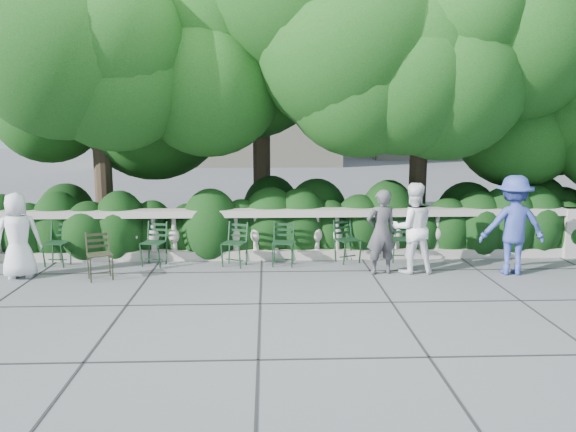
{
  "coord_description": "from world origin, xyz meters",
  "views": [
    {
      "loc": [
        -0.38,
        -9.11,
        2.75
      ],
      "look_at": [
        0.0,
        1.0,
        1.0
      ],
      "focal_mm": 35.0,
      "sensor_mm": 36.0,
      "label": 1
    }
  ],
  "objects_px": {
    "chair_d": "(402,263)",
    "person_casual_man": "(412,228)",
    "chair_c": "(232,268)",
    "chair_a": "(151,267)",
    "person_businessman": "(18,235)",
    "chair_e": "(282,267)",
    "chair_b": "(54,268)",
    "chair_weathered": "(102,281)",
    "person_older_blue": "(513,225)",
    "person_woman_grey": "(381,232)",
    "chair_f": "(351,264)"
  },
  "relations": [
    {
      "from": "chair_f",
      "to": "chair_weathered",
      "type": "bearing_deg",
      "value": 168.55
    },
    {
      "from": "chair_c",
      "to": "person_businessman",
      "type": "relative_size",
      "value": 0.56
    },
    {
      "from": "chair_f",
      "to": "chair_d",
      "type": "bearing_deg",
      "value": -23.09
    },
    {
      "from": "chair_c",
      "to": "person_casual_man",
      "type": "bearing_deg",
      "value": 12.66
    },
    {
      "from": "chair_weathered",
      "to": "person_woman_grey",
      "type": "bearing_deg",
      "value": -20.11
    },
    {
      "from": "chair_c",
      "to": "chair_a",
      "type": "bearing_deg",
      "value": -163.59
    },
    {
      "from": "chair_c",
      "to": "person_woman_grey",
      "type": "distance_m",
      "value": 2.85
    },
    {
      "from": "chair_a",
      "to": "chair_d",
      "type": "xyz_separation_m",
      "value": [
        4.8,
        0.13,
        0.0
      ]
    },
    {
      "from": "chair_d",
      "to": "person_woman_grey",
      "type": "bearing_deg",
      "value": -128.27
    },
    {
      "from": "chair_d",
      "to": "person_businessman",
      "type": "bearing_deg",
      "value": -173.02
    },
    {
      "from": "person_businessman",
      "to": "person_casual_man",
      "type": "bearing_deg",
      "value": 164.6
    },
    {
      "from": "person_casual_man",
      "to": "chair_weathered",
      "type": "bearing_deg",
      "value": 0.46
    },
    {
      "from": "chair_b",
      "to": "person_casual_man",
      "type": "bearing_deg",
      "value": 2.26
    },
    {
      "from": "chair_weathered",
      "to": "chair_b",
      "type": "bearing_deg",
      "value": 116.66
    },
    {
      "from": "chair_d",
      "to": "person_older_blue",
      "type": "height_order",
      "value": "person_older_blue"
    },
    {
      "from": "chair_b",
      "to": "chair_c",
      "type": "distance_m",
      "value": 3.33
    },
    {
      "from": "chair_b",
      "to": "person_woman_grey",
      "type": "distance_m",
      "value": 6.11
    },
    {
      "from": "chair_c",
      "to": "chair_f",
      "type": "xyz_separation_m",
      "value": [
        2.29,
        0.21,
        0.0
      ]
    },
    {
      "from": "chair_f",
      "to": "chair_weathered",
      "type": "xyz_separation_m",
      "value": [
        -4.46,
        -1.02,
        0.0
      ]
    },
    {
      "from": "person_older_blue",
      "to": "chair_weathered",
      "type": "bearing_deg",
      "value": 4.83
    },
    {
      "from": "chair_b",
      "to": "chair_weathered",
      "type": "height_order",
      "value": "same"
    },
    {
      "from": "chair_e",
      "to": "chair_f",
      "type": "bearing_deg",
      "value": 14.81
    },
    {
      "from": "chair_d",
      "to": "person_casual_man",
      "type": "distance_m",
      "value": 1.05
    },
    {
      "from": "chair_weathered",
      "to": "chair_e",
      "type": "bearing_deg",
      "value": -9.33
    },
    {
      "from": "person_casual_man",
      "to": "person_businessman",
      "type": "bearing_deg",
      "value": -2.88
    },
    {
      "from": "chair_e",
      "to": "person_businessman",
      "type": "height_order",
      "value": "person_businessman"
    },
    {
      "from": "chair_c",
      "to": "chair_d",
      "type": "height_order",
      "value": "same"
    },
    {
      "from": "chair_f",
      "to": "person_older_blue",
      "type": "xyz_separation_m",
      "value": [
        2.76,
        -0.78,
        0.89
      ]
    },
    {
      "from": "chair_c",
      "to": "chair_f",
      "type": "bearing_deg",
      "value": 25.21
    },
    {
      "from": "chair_b",
      "to": "chair_d",
      "type": "xyz_separation_m",
      "value": [
        6.61,
        0.09,
        0.0
      ]
    },
    {
      "from": "chair_f",
      "to": "person_businessman",
      "type": "xyz_separation_m",
      "value": [
        -5.95,
        -0.72,
        0.76
      ]
    },
    {
      "from": "chair_b",
      "to": "chair_e",
      "type": "height_order",
      "value": "same"
    },
    {
      "from": "chair_f",
      "to": "person_businessman",
      "type": "bearing_deg",
      "value": 162.57
    },
    {
      "from": "person_older_blue",
      "to": "chair_c",
      "type": "bearing_deg",
      "value": -3.54
    },
    {
      "from": "chair_c",
      "to": "person_woman_grey",
      "type": "bearing_deg",
      "value": 9.94
    },
    {
      "from": "chair_e",
      "to": "person_businessman",
      "type": "bearing_deg",
      "value": -167.45
    },
    {
      "from": "chair_e",
      "to": "chair_d",
      "type": "bearing_deg",
      "value": 11.67
    },
    {
      "from": "chair_f",
      "to": "chair_b",
      "type": "bearing_deg",
      "value": 156.37
    },
    {
      "from": "chair_b",
      "to": "person_woman_grey",
      "type": "relative_size",
      "value": 0.55
    },
    {
      "from": "chair_c",
      "to": "chair_d",
      "type": "distance_m",
      "value": 3.29
    },
    {
      "from": "chair_f",
      "to": "person_woman_grey",
      "type": "bearing_deg",
      "value": -83.34
    },
    {
      "from": "chair_c",
      "to": "person_woman_grey",
      "type": "relative_size",
      "value": 0.55
    },
    {
      "from": "chair_c",
      "to": "chair_e",
      "type": "xyz_separation_m",
      "value": [
        0.95,
        0.0,
        0.0
      ]
    },
    {
      "from": "chair_c",
      "to": "chair_e",
      "type": "relative_size",
      "value": 1.0
    },
    {
      "from": "person_businessman",
      "to": "person_casual_man",
      "type": "height_order",
      "value": "person_casual_man"
    },
    {
      "from": "chair_weathered",
      "to": "chair_a",
      "type": "bearing_deg",
      "value": 30.34
    },
    {
      "from": "chair_b",
      "to": "person_woman_grey",
      "type": "bearing_deg",
      "value": 1.26
    },
    {
      "from": "chair_a",
      "to": "chair_e",
      "type": "xyz_separation_m",
      "value": [
        2.47,
        -0.09,
        0.0
      ]
    },
    {
      "from": "chair_d",
      "to": "person_businessman",
      "type": "height_order",
      "value": "person_businessman"
    },
    {
      "from": "chair_c",
      "to": "chair_e",
      "type": "bearing_deg",
      "value": 20.28
    }
  ]
}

